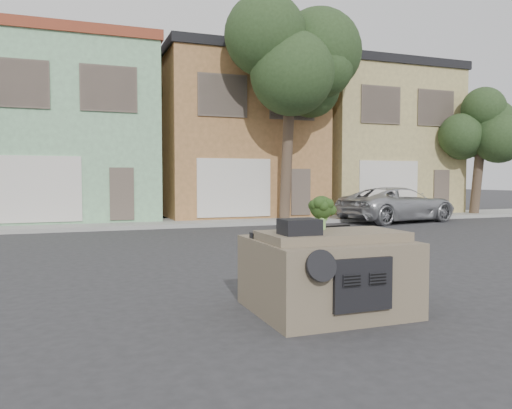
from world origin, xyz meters
TOP-DOWN VIEW (x-y plane):
  - ground_plane at (0.00, 0.00)m, footprint 120.00×120.00m
  - sidewalk at (0.00, 10.50)m, footprint 40.00×3.00m
  - townhouse_mint at (-3.50, 14.50)m, footprint 7.20×8.20m
  - townhouse_tan at (4.00, 14.50)m, footprint 7.20×8.20m
  - townhouse_beige at (11.50, 14.50)m, footprint 7.20×8.20m
  - silver_pickup at (9.59, 8.58)m, footprint 5.64×3.37m
  - tree_near at (5.00, 9.80)m, footprint 4.40×4.00m
  - tree_far at (15.00, 9.80)m, footprint 3.20×3.00m
  - car_dashboard at (0.00, -3.00)m, footprint 2.00×1.80m
  - instrument_hump at (-0.58, -3.35)m, footprint 0.48×0.38m
  - wiper_arm at (0.28, -2.62)m, footprint 0.69×0.15m
  - broccoli at (-0.01, -2.86)m, footprint 0.56×0.56m

SIDE VIEW (x-z plane):
  - ground_plane at x=0.00m, z-range 0.00..0.00m
  - silver_pickup at x=9.59m, z-range -0.73..0.73m
  - sidewalk at x=0.00m, z-range 0.00..0.15m
  - car_dashboard at x=0.00m, z-range 0.00..1.12m
  - wiper_arm at x=0.28m, z-range 1.12..1.14m
  - instrument_hump at x=-0.58m, z-range 1.12..1.32m
  - broccoli at x=-0.01m, z-range 1.12..1.60m
  - tree_far at x=15.00m, z-range 0.00..6.00m
  - townhouse_mint at x=-3.50m, z-range 0.00..7.55m
  - townhouse_tan at x=4.00m, z-range 0.00..7.55m
  - townhouse_beige at x=11.50m, z-range 0.00..7.55m
  - tree_near at x=5.00m, z-range 0.00..8.50m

